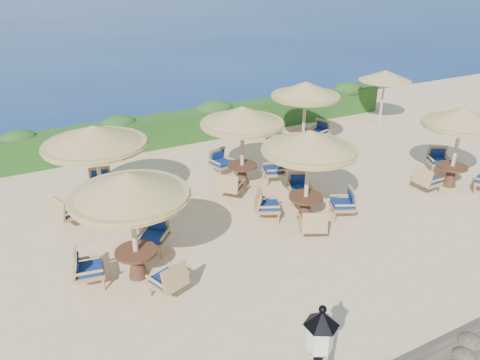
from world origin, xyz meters
TOP-DOWN VIEW (x-y plane):
  - ground at (0.00, 0.00)m, footprint 120.00×120.00m
  - sea at (0.00, 70.00)m, footprint 160.00×160.00m
  - hedge at (0.00, 7.20)m, footprint 18.00×0.90m
  - extra_parasol at (7.80, 5.20)m, footprint 2.30×2.30m
  - cafe_set_0 at (-5.28, -0.80)m, footprint 2.76×2.76m
  - cafe_set_1 at (-0.27, -0.38)m, footprint 2.83×2.83m
  - cafe_set_2 at (5.17, -0.82)m, footprint 2.61×2.77m
  - cafe_set_3 at (-5.24, 2.72)m, footprint 2.90×2.90m
  - cafe_set_4 at (-0.78, 2.44)m, footprint 2.77×2.77m
  - cafe_set_5 at (2.87, 4.23)m, footprint 2.74×2.74m

SIDE VIEW (x-z plane):
  - ground at x=0.00m, z-range 0.00..0.00m
  - sea at x=0.00m, z-range 0.00..0.00m
  - hedge at x=0.00m, z-range 0.00..1.20m
  - cafe_set_1 at x=-0.27m, z-range 0.44..3.10m
  - cafe_set_2 at x=5.17m, z-range 0.48..3.13m
  - cafe_set_5 at x=2.87m, z-range 0.54..3.19m
  - cafe_set_0 at x=-5.28m, z-range 0.55..3.20m
  - cafe_set_4 at x=-0.78m, z-range 0.55..3.20m
  - cafe_set_3 at x=-5.24m, z-range 0.61..3.26m
  - extra_parasol at x=7.80m, z-range 0.97..3.37m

